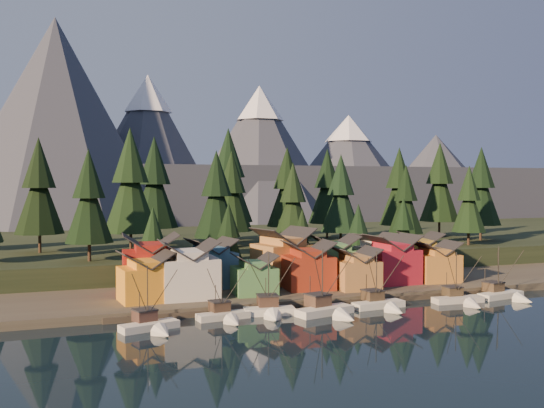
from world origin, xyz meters
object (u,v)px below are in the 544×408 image
object	(u,v)px
boat_5	(461,294)
boat_1	(225,308)
boat_6	(506,288)
boat_4	(382,297)
house_front_1	(189,268)
boat_2	(270,302)
house_front_0	(145,275)
boat_0	(152,317)
boat_3	(329,302)
house_back_0	(150,262)
house_back_1	(211,262)

from	to	relation	value
boat_5	boat_1	bearing A→B (deg)	-178.88
boat_1	boat_6	xyz separation A→B (m)	(55.70, -1.09, 0.05)
boat_4	house_front_1	bearing A→B (deg)	150.26
boat_2	house_front_0	xyz separation A→B (m)	(-18.95, 12.42, 3.71)
house_front_0	house_front_1	xyz separation A→B (m)	(7.86, 0.53, 0.86)
boat_0	boat_1	xyz separation A→B (m)	(12.35, 3.13, -0.09)
boat_3	boat_6	distance (m)	38.46
boat_5	boat_3	bearing A→B (deg)	-174.45
boat_6	boat_4	bearing A→B (deg)	170.05
boat_5	house_back_0	distance (m)	58.65
boat_1	boat_3	bearing A→B (deg)	-16.19
boat_4	house_back_1	bearing A→B (deg)	131.39
boat_0	house_back_1	size ratio (longest dim) A/B	1.11
boat_1	boat_5	bearing A→B (deg)	-9.22
boat_2	boat_3	size ratio (longest dim) A/B	0.95
boat_2	house_back_0	world-z (taller)	house_back_0
boat_0	boat_1	distance (m)	12.74
boat_0	boat_2	distance (m)	20.65
boat_0	house_back_1	xyz separation A→B (m)	(15.80, 25.94, 4.53)
boat_2	boat_5	world-z (taller)	boat_2
boat_3	house_back_1	distance (m)	29.49
boat_3	house_front_1	world-z (taller)	house_front_1
boat_5	house_back_0	xyz separation A→B (m)	(-53.63, 23.10, 5.49)
boat_6	house_back_1	world-z (taller)	house_back_1
boat_2	house_back_1	size ratio (longest dim) A/B	1.20
boat_3	boat_5	world-z (taller)	boat_3
boat_2	boat_4	distance (m)	20.65
house_front_0	house_back_1	xyz separation A→B (m)	(14.43, 9.84, 0.50)
boat_0	house_front_1	xyz separation A→B (m)	(9.23, 16.64, 4.89)
boat_6	house_front_0	world-z (taller)	house_front_0
house_back_0	house_front_1	bearing A→B (deg)	-48.43
boat_2	boat_4	world-z (taller)	boat_2
boat_3	boat_4	size ratio (longest dim) A/B	1.10
boat_4	boat_1	bearing A→B (deg)	172.87
boat_0	boat_2	xyz separation A→B (m)	(20.32, 3.69, 0.32)
house_front_0	boat_6	bearing A→B (deg)	-17.57
house_front_1	boat_1	bearing A→B (deg)	-75.09
boat_3	house_front_0	world-z (taller)	boat_3
boat_2	boat_6	world-z (taller)	boat_2
boat_0	boat_4	world-z (taller)	boat_4
boat_2	house_back_0	bearing A→B (deg)	138.77
boat_5	boat_6	xyz separation A→B (m)	(10.91, 0.87, 0.17)
boat_4	house_front_0	bearing A→B (deg)	155.41
boat_3	boat_6	bearing A→B (deg)	-11.18
boat_6	house_back_0	distance (m)	68.47
boat_1	boat_4	size ratio (longest dim) A/B	0.93
boat_0	boat_5	size ratio (longest dim) A/B	1.00
boat_1	house_front_0	xyz separation A→B (m)	(-10.99, 12.97, 4.11)
boat_0	boat_2	size ratio (longest dim) A/B	0.92
boat_4	house_front_0	distance (m)	42.13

